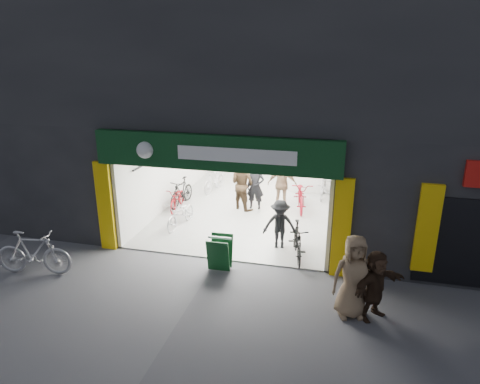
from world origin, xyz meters
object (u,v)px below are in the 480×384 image
at_px(bike_right_front, 298,242).
at_px(sandwich_board, 220,252).
at_px(bike_left_front, 181,214).
at_px(pedestrian_near, 353,277).
at_px(parked_bike, 33,253).

relative_size(bike_right_front, sandwich_board, 1.89).
distance_m(bike_left_front, pedestrian_near, 6.51).
distance_m(bike_right_front, sandwich_board, 2.19).
distance_m(bike_left_front, parked_bike, 4.54).
bearing_deg(parked_bike, pedestrian_near, -98.19).
relative_size(bike_left_front, sandwich_board, 1.87).
bearing_deg(sandwich_board, bike_right_front, 28.78).
height_order(bike_right_front, pedestrian_near, pedestrian_near).
xyz_separation_m(bike_left_front, pedestrian_near, (5.35, -3.68, 0.49)).
bearing_deg(pedestrian_near, parked_bike, 164.85).
bearing_deg(parked_bike, bike_left_front, -42.58).
xyz_separation_m(bike_left_front, sandwich_board, (2.03, -2.44, 0.05)).
bearing_deg(pedestrian_near, sandwich_board, 143.60).
height_order(bike_right_front, parked_bike, parked_bike).
bearing_deg(sandwich_board, bike_left_front, 128.36).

